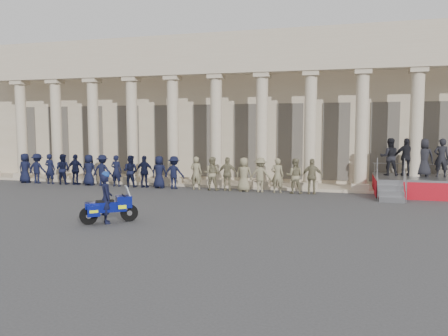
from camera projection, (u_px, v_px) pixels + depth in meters
The scene contains 6 objects.
ground at pixel (190, 215), 16.77m from camera, with size 90.00×90.00×0.00m, color #38383A.
building at pixel (261, 111), 30.50m from camera, with size 40.00×12.50×9.00m.
officer_rank at pixel (153, 172), 24.26m from camera, with size 18.12×0.68×1.80m.
reviewing_stand at pixel (424, 164), 21.55m from camera, with size 4.61×4.33×2.82m.
motorcycle at pixel (110, 207), 15.38m from camera, with size 1.70×1.46×1.30m.
rider at pixel (106, 197), 15.30m from camera, with size 0.72×0.76×1.85m.
Camera 1 is at (5.64, -15.59, 3.37)m, focal length 35.00 mm.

